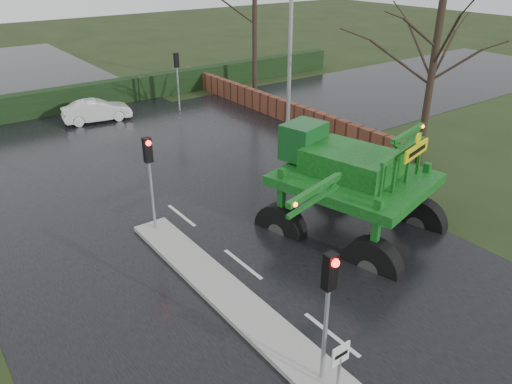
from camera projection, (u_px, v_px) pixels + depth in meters
ground at (331, 335)px, 12.94m from camera, size 140.00×140.00×0.00m
road_main at (157, 197)px, 20.16m from camera, size 14.00×80.00×0.02m
road_cross at (102, 153)px, 24.50m from camera, size 80.00×12.00×0.02m
median_island at (226, 293)px, 14.38m from camera, size 1.20×10.00×0.16m
hedge_row at (51, 102)px, 29.95m from camera, size 44.00×0.90×1.50m
brick_wall at (271, 105)px, 29.85m from camera, size 0.40×20.00×1.20m
keep_left_sign at (340, 361)px, 10.70m from camera, size 0.50×0.07×1.35m
traffic_signal_near at (328, 292)px, 10.38m from camera, size 0.26×0.33×3.52m
traffic_signal_mid at (149, 165)px, 16.52m from camera, size 0.26×0.33×3.52m
traffic_signal_far at (177, 69)px, 29.73m from camera, size 0.26×0.33×3.52m
street_light_right at (286, 21)px, 23.36m from camera, size 3.85×0.30×10.00m
tree_right_near at (436, 49)px, 21.15m from camera, size 5.60×5.60×9.64m
crop_sprayer at (372, 198)px, 14.81m from camera, size 8.74×6.41×5.01m
white_sedan at (98, 121)px, 28.97m from camera, size 3.96×1.88×1.25m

